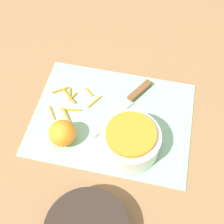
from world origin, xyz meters
TOP-DOWN VIEW (x-y plane):
  - ground_plane at (0.00, 0.00)m, footprint 4.00×4.00m
  - cutting_board at (0.00, 0.00)m, footprint 0.46×0.35m
  - bowl_speckled at (-0.07, 0.08)m, footprint 0.16×0.16m
  - knife at (-0.05, -0.08)m, footprint 0.15×0.23m
  - orange_left at (0.12, 0.10)m, footprint 0.07×0.07m
  - peel_pile at (0.13, -0.03)m, footprint 0.16×0.14m

SIDE VIEW (x-z plane):
  - ground_plane at x=0.00m, z-range 0.00..0.00m
  - cutting_board at x=0.00m, z-range 0.00..0.01m
  - peel_pile at x=0.13m, z-range 0.01..0.01m
  - knife at x=-0.05m, z-range 0.00..0.02m
  - orange_left at x=0.12m, z-range 0.01..0.08m
  - bowl_speckled at x=-0.07m, z-range 0.00..0.09m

